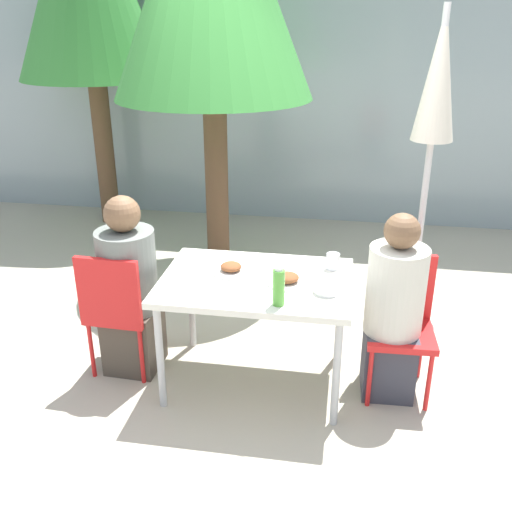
{
  "coord_description": "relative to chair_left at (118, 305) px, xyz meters",
  "views": [
    {
      "loc": [
        0.5,
        -3.02,
        2.19
      ],
      "look_at": [
        0.0,
        0.0,
        0.87
      ],
      "focal_mm": 40.0,
      "sensor_mm": 36.0,
      "label": 1
    }
  ],
  "objects": [
    {
      "name": "ground_plane",
      "position": [
        0.87,
        0.05,
        -0.49
      ],
      "size": [
        24.0,
        24.0,
        0.0
      ],
      "primitive_type": "plane",
      "color": "#B2A893"
    },
    {
      "name": "building_facade",
      "position": [
        0.87,
        3.32,
        1.01
      ],
      "size": [
        10.0,
        0.2,
        3.0
      ],
      "color": "#89999E",
      "rests_on": "ground"
    },
    {
      "name": "dining_table",
      "position": [
        0.87,
        0.05,
        0.16
      ],
      "size": [
        1.14,
        0.81,
        0.72
      ],
      "color": "silver",
      "rests_on": "ground"
    },
    {
      "name": "chair_left",
      "position": [
        0.0,
        0.0,
        0.0
      ],
      "size": [
        0.42,
        0.42,
        0.85
      ],
      "rotation": [
        0.0,
        0.0,
        -0.04
      ],
      "color": "red",
      "rests_on": "ground"
    },
    {
      "name": "person_left",
      "position": [
        0.05,
        0.08,
        0.06
      ],
      "size": [
        0.36,
        0.36,
        1.19
      ],
      "rotation": [
        0.0,
        0.0,
        -0.04
      ],
      "color": "#473D33",
      "rests_on": "ground"
    },
    {
      "name": "chair_right",
      "position": [
        1.74,
        0.16,
        0.0
      ],
      "size": [
        0.41,
        0.41,
        0.85
      ],
      "rotation": [
        0.0,
        0.0,
        -3.11
      ],
      "color": "red",
      "rests_on": "ground"
    },
    {
      "name": "person_right",
      "position": [
        1.69,
        0.08,
        0.05
      ],
      "size": [
        0.34,
        0.34,
        1.17
      ],
      "rotation": [
        0.0,
        0.0,
        -3.11
      ],
      "color": "#383842",
      "rests_on": "ground"
    },
    {
      "name": "closed_umbrella",
      "position": [
        1.89,
        0.83,
        1.13
      ],
      "size": [
        0.36,
        0.36,
        2.24
      ],
      "color": "#333333",
      "rests_on": "ground"
    },
    {
      "name": "plate_0",
      "position": [
        0.71,
        0.11,
        0.25
      ],
      "size": [
        0.23,
        0.23,
        0.07
      ],
      "color": "white",
      "rests_on": "dining_table"
    },
    {
      "name": "plate_1",
      "position": [
        1.06,
        0.01,
        0.25
      ],
      "size": [
        0.24,
        0.24,
        0.07
      ],
      "color": "white",
      "rests_on": "dining_table"
    },
    {
      "name": "bottle",
      "position": [
        1.04,
        -0.25,
        0.33
      ],
      "size": [
        0.07,
        0.07,
        0.22
      ],
      "color": "#51A338",
      "rests_on": "dining_table"
    },
    {
      "name": "drinking_cup",
      "position": [
        1.32,
        0.27,
        0.28
      ],
      "size": [
        0.08,
        0.08,
        0.1
      ],
      "color": "white",
      "rests_on": "dining_table"
    },
    {
      "name": "salad_bowl",
      "position": [
        1.3,
        -0.06,
        0.25
      ],
      "size": [
        0.14,
        0.14,
        0.05
      ],
      "color": "white",
      "rests_on": "dining_table"
    }
  ]
}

